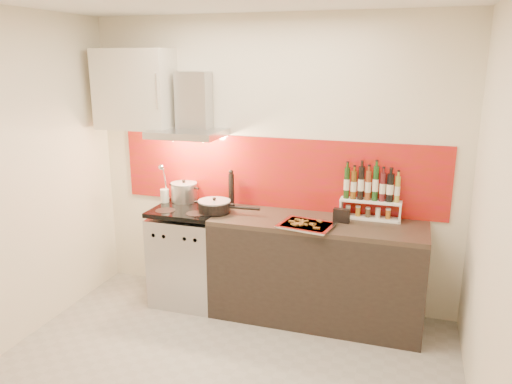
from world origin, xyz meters
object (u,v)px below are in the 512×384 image
(stock_pot, at_px, (184,192))
(pepper_mill, at_px, (231,189))
(counter, at_px, (316,270))
(baking_tray, at_px, (306,225))
(range_stove, at_px, (189,255))
(saute_pan, at_px, (215,206))

(stock_pot, height_order, pepper_mill, pepper_mill)
(counter, bearing_deg, pepper_mill, 166.90)
(baking_tray, bearing_deg, stock_pot, 164.31)
(range_stove, height_order, stock_pot, stock_pot)
(stock_pot, xyz_separation_m, baking_tray, (1.26, -0.35, -0.09))
(pepper_mill, bearing_deg, range_stove, -149.93)
(baking_tray, bearing_deg, range_stove, 171.27)
(stock_pot, bearing_deg, saute_pan, -28.44)
(range_stove, bearing_deg, baking_tray, -8.73)
(range_stove, height_order, saute_pan, saute_pan)
(counter, bearing_deg, range_stove, -179.77)
(range_stove, relative_size, baking_tray, 1.92)
(range_stove, xyz_separation_m, baking_tray, (1.14, -0.17, 0.47))
(saute_pan, bearing_deg, counter, 2.87)
(saute_pan, bearing_deg, range_stove, 171.89)
(counter, relative_size, baking_tray, 3.79)
(range_stove, distance_m, saute_pan, 0.60)
(counter, relative_size, saute_pan, 3.21)
(saute_pan, distance_m, pepper_mill, 0.27)
(range_stove, bearing_deg, pepper_mill, 30.07)
(pepper_mill, bearing_deg, stock_pot, -177.01)
(range_stove, height_order, pepper_mill, pepper_mill)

